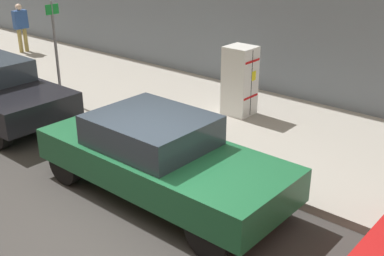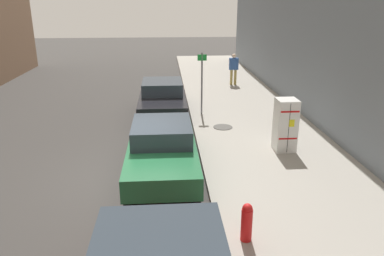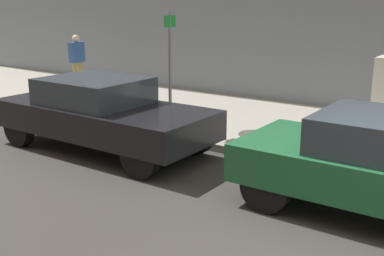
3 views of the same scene
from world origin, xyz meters
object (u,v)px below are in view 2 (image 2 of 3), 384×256
at_px(street_sign_post, 202,80).
at_px(pedestrian_standing_near, 234,67).
at_px(parked_sedan_green, 162,148).
at_px(discarded_refrigerator, 285,125).
at_px(parked_sedan_dark, 163,98).
at_px(fire_hydrant, 247,222).

relative_size(street_sign_post, pedestrian_standing_near, 1.48).
bearing_deg(pedestrian_standing_near, parked_sedan_green, 15.70).
relative_size(discarded_refrigerator, street_sign_post, 0.65).
bearing_deg(parked_sedan_dark, street_sign_post, 163.42).
bearing_deg(parked_sedan_dark, parked_sedan_green, 90.00).
height_order(discarded_refrigerator, pedestrian_standing_near, pedestrian_standing_near).
bearing_deg(fire_hydrant, parked_sedan_dark, -79.76).
xyz_separation_m(discarded_refrigerator, street_sign_post, (2.18, -4.03, 0.59)).
xyz_separation_m(discarded_refrigerator, pedestrian_standing_near, (-0.09, -9.47, 0.17)).
relative_size(discarded_refrigerator, parked_sedan_green, 0.36).
xyz_separation_m(parked_sedan_dark, parked_sedan_green, (0.00, 5.55, -0.01)).
bearing_deg(parked_sedan_green, parked_sedan_dark, -90.00).
height_order(pedestrian_standing_near, parked_sedan_green, pedestrian_standing_near).
distance_m(parked_sedan_dark, parked_sedan_green, 5.55).
distance_m(discarded_refrigerator, fire_hydrant, 5.00).
relative_size(street_sign_post, fire_hydrant, 3.15).
distance_m(pedestrian_standing_near, parked_sedan_dark, 6.31).
xyz_separation_m(fire_hydrant, parked_sedan_green, (1.63, -3.46, 0.18)).
xyz_separation_m(discarded_refrigerator, fire_hydrant, (2.14, 4.50, -0.40)).
distance_m(pedestrian_standing_near, parked_sedan_green, 11.21).
bearing_deg(discarded_refrigerator, street_sign_post, -61.57).
distance_m(discarded_refrigerator, parked_sedan_dark, 5.88).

